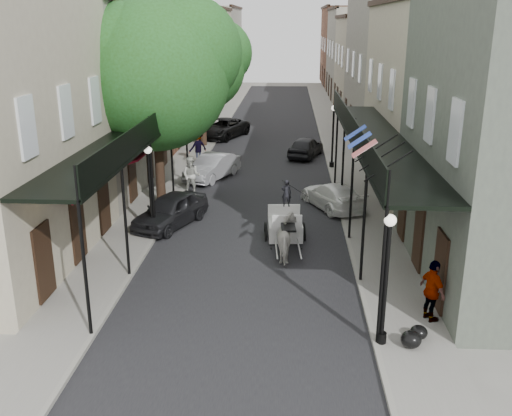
# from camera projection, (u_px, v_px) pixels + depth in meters

# --- Properties ---
(ground) EXTENTS (140.00, 140.00, 0.00)m
(ground) POSITION_uv_depth(u_px,v_px,m) (239.00, 307.00, 17.79)
(ground) COLOR gray
(ground) RESTS_ON ground
(road) EXTENTS (8.00, 90.00, 0.01)m
(road) POSITION_uv_depth(u_px,v_px,m) (266.00, 160.00, 36.77)
(road) COLOR black
(road) RESTS_ON ground
(sidewalk_left) EXTENTS (2.20, 90.00, 0.12)m
(sidewalk_left) POSITION_uv_depth(u_px,v_px,m) (189.00, 158.00, 37.03)
(sidewalk_left) COLOR gray
(sidewalk_left) RESTS_ON ground
(sidewalk_right) EXTENTS (2.20, 90.00, 0.12)m
(sidewalk_right) POSITION_uv_depth(u_px,v_px,m) (344.00, 160.00, 36.48)
(sidewalk_right) COLOR gray
(sidewalk_right) RESTS_ON ground
(building_row_left) EXTENTS (5.00, 80.00, 10.50)m
(building_row_left) POSITION_uv_depth(u_px,v_px,m) (163.00, 65.00, 45.11)
(building_row_left) COLOR #B1A88E
(building_row_left) RESTS_ON ground
(building_row_right) EXTENTS (5.00, 80.00, 10.50)m
(building_row_right) POSITION_uv_depth(u_px,v_px,m) (382.00, 66.00, 44.16)
(building_row_right) COLOR gray
(building_row_right) RESTS_ON ground
(gallery_left) EXTENTS (2.20, 18.05, 4.88)m
(gallery_left) POSITION_uv_depth(u_px,v_px,m) (137.00, 135.00, 23.43)
(gallery_left) COLOR black
(gallery_left) RESTS_ON sidewalk_left
(gallery_right) EXTENTS (2.20, 18.05, 4.88)m
(gallery_right) POSITION_uv_depth(u_px,v_px,m) (371.00, 138.00, 22.89)
(gallery_right) COLOR black
(gallery_right) RESTS_ON sidewalk_right
(tree_near) EXTENTS (7.31, 6.80, 9.63)m
(tree_near) POSITION_uv_depth(u_px,v_px,m) (164.00, 69.00, 25.67)
(tree_near) COLOR #382619
(tree_near) RESTS_ON sidewalk_left
(tree_far) EXTENTS (6.45, 6.00, 8.61)m
(tree_far) POSITION_uv_depth(u_px,v_px,m) (207.00, 63.00, 39.16)
(tree_far) COLOR #382619
(tree_far) RESTS_ON sidewalk_left
(lamppost_right_near) EXTENTS (0.32, 0.32, 3.71)m
(lamppost_right_near) POSITION_uv_depth(u_px,v_px,m) (386.00, 278.00, 15.03)
(lamppost_right_near) COLOR black
(lamppost_right_near) RESTS_ON sidewalk_right
(lamppost_left) EXTENTS (0.32, 0.32, 3.71)m
(lamppost_left) POSITION_uv_depth(u_px,v_px,m) (150.00, 189.00, 23.08)
(lamppost_left) COLOR black
(lamppost_left) RESTS_ON sidewalk_left
(lamppost_right_far) EXTENTS (0.32, 0.32, 3.71)m
(lamppost_right_far) POSITION_uv_depth(u_px,v_px,m) (333.00, 135.00, 34.01)
(lamppost_right_far) COLOR black
(lamppost_right_far) RESTS_ON sidewalk_right
(horse) EXTENTS (0.99, 1.94, 1.59)m
(horse) POSITION_uv_depth(u_px,v_px,m) (288.00, 239.00, 21.25)
(horse) COLOR beige
(horse) RESTS_ON ground
(carriage) EXTENTS (1.75, 2.43, 2.66)m
(carriage) POSITION_uv_depth(u_px,v_px,m) (285.00, 212.00, 23.53)
(carriage) COLOR black
(carriage) RESTS_ON ground
(pedestrian_walking) EXTENTS (1.04, 0.86, 1.96)m
(pedestrian_walking) POSITION_uv_depth(u_px,v_px,m) (191.00, 176.00, 29.25)
(pedestrian_walking) COLOR beige
(pedestrian_walking) RESTS_ON ground
(pedestrian_sidewalk_left) EXTENTS (1.42, 1.34, 1.93)m
(pedestrian_sidewalk_left) POSITION_uv_depth(u_px,v_px,m) (198.00, 147.00, 35.51)
(pedestrian_sidewalk_left) COLOR gray
(pedestrian_sidewalk_left) RESTS_ON sidewalk_left
(pedestrian_sidewalk_right) EXTENTS (0.84, 1.20, 1.88)m
(pedestrian_sidewalk_right) POSITION_uv_depth(u_px,v_px,m) (432.00, 291.00, 16.52)
(pedestrian_sidewalk_right) COLOR gray
(pedestrian_sidewalk_right) RESTS_ON sidewalk_right
(car_left_near) EXTENTS (3.17, 4.53, 1.43)m
(car_left_near) POSITION_uv_depth(u_px,v_px,m) (171.00, 210.00, 24.72)
(car_left_near) COLOR black
(car_left_near) RESTS_ON ground
(car_left_mid) EXTENTS (2.98, 4.48, 1.40)m
(car_left_mid) POSITION_uv_depth(u_px,v_px,m) (212.00, 167.00, 32.16)
(car_left_mid) COLOR #A3A3A8
(car_left_mid) RESTS_ON ground
(car_left_far) EXTENTS (4.24, 5.80, 1.47)m
(car_left_far) POSITION_uv_depth(u_px,v_px,m) (223.00, 128.00, 43.69)
(car_left_far) COLOR black
(car_left_far) RESTS_ON ground
(car_right_near) EXTENTS (3.29, 4.55, 1.22)m
(car_right_near) POSITION_uv_depth(u_px,v_px,m) (332.00, 196.00, 27.12)
(car_right_near) COLOR white
(car_right_near) RESTS_ON ground
(car_right_far) EXTENTS (2.73, 4.28, 1.36)m
(car_right_far) POSITION_uv_depth(u_px,v_px,m) (306.00, 147.00, 37.44)
(car_right_far) COLOR black
(car_right_far) RESTS_ON ground
(trash_bags) EXTENTS (0.82, 0.97, 0.48)m
(trash_bags) POSITION_uv_depth(u_px,v_px,m) (414.00, 337.00, 15.49)
(trash_bags) COLOR black
(trash_bags) RESTS_ON sidewalk_right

